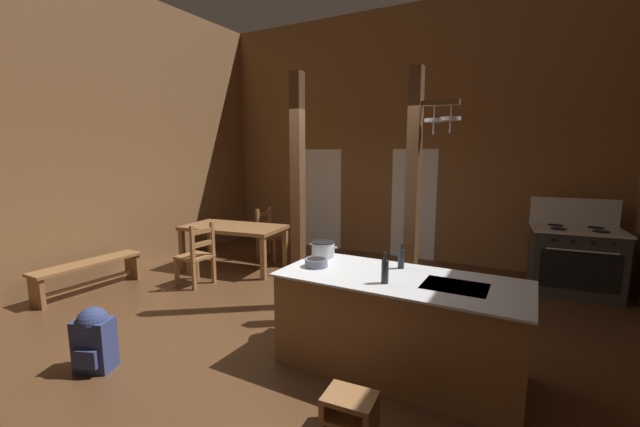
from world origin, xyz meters
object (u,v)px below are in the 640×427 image
object	(u,v)px
bench_along_left_wall	(89,271)
stockpot_on_counter	(323,249)
kitchen_island	(398,324)
backpack	(94,337)
dining_table	(234,231)
bottle_short_on_counter	(385,271)
bottle_tall_on_counter	(401,258)
step_stool	(350,411)
ladderback_chair_near_window	(197,256)
mixing_bowl_on_counter	(316,263)
stove_range	(574,259)
ladderback_chair_by_post	(270,235)

from	to	relation	value
bench_along_left_wall	stockpot_on_counter	xyz separation A→B (m)	(3.59, 0.40, 0.66)
kitchen_island	backpack	world-z (taller)	kitchen_island
bench_along_left_wall	backpack	xyz separation A→B (m)	(2.07, -1.21, 0.01)
dining_table	bottle_short_on_counter	distance (m)	3.98
kitchen_island	bottle_short_on_counter	world-z (taller)	bottle_short_on_counter
kitchen_island	bench_along_left_wall	size ratio (longest dim) A/B	1.45
stockpot_on_counter	bottle_short_on_counter	xyz separation A→B (m)	(0.86, -0.50, 0.02)
bench_along_left_wall	bottle_tall_on_counter	xyz separation A→B (m)	(4.44, 0.39, 0.67)
kitchen_island	step_stool	size ratio (longest dim) A/B	5.74
step_stool	bottle_tall_on_counter	world-z (taller)	bottle_tall_on_counter
bottle_tall_on_counter	dining_table	bearing A→B (deg)	155.75
bench_along_left_wall	stockpot_on_counter	distance (m)	3.67
bench_along_left_wall	bottle_tall_on_counter	distance (m)	4.51
step_stool	ladderback_chair_near_window	bearing A→B (deg)	151.18
dining_table	step_stool	bearing A→B (deg)	-39.06
mixing_bowl_on_counter	stove_range	bearing A→B (deg)	53.38
mixing_bowl_on_counter	bench_along_left_wall	bearing A→B (deg)	-179.25
step_stool	bottle_short_on_counter	bearing A→B (deg)	92.20
ladderback_chair_near_window	mixing_bowl_on_counter	size ratio (longest dim) A/B	4.27
backpack	mixing_bowl_on_counter	bearing A→B (deg)	37.79
stove_range	bottle_short_on_counter	xyz separation A→B (m)	(-1.65, -3.38, 0.51)
dining_table	bench_along_left_wall	world-z (taller)	dining_table
step_stool	ladderback_chair_by_post	bearing A→B (deg)	132.15
kitchen_island	bench_along_left_wall	xyz separation A→B (m)	(-4.52, -0.11, -0.13)
step_stool	bottle_tall_on_counter	distance (m)	1.49
bottle_short_on_counter	ladderback_chair_by_post	bearing A→B (deg)	138.74
backpack	stockpot_on_counter	distance (m)	2.31
ladderback_chair_by_post	stockpot_on_counter	xyz separation A→B (m)	(2.38, -2.34, 0.51)
step_stool	bottle_tall_on_counter	bearing A→B (deg)	91.73
stove_range	bottle_tall_on_counter	bearing A→B (deg)	-119.82
bottle_short_on_counter	step_stool	bearing A→B (deg)	-87.80
stove_range	backpack	size ratio (longest dim) A/B	2.21
stove_range	kitchen_island	bearing A→B (deg)	-116.52
kitchen_island	stockpot_on_counter	world-z (taller)	stockpot_on_counter
ladderback_chair_by_post	backpack	bearing A→B (deg)	-77.66
dining_table	bench_along_left_wall	size ratio (longest dim) A/B	1.21
stockpot_on_counter	bottle_tall_on_counter	bearing A→B (deg)	-0.78
bottle_tall_on_counter	ladderback_chair_by_post	bearing A→B (deg)	143.94
step_stool	bottle_short_on_counter	size ratio (longest dim) A/B	1.39
dining_table	ladderback_chair_by_post	xyz separation A→B (m)	(0.17, 0.82, -0.20)
stove_range	bench_along_left_wall	xyz separation A→B (m)	(-6.10, -3.27, -0.18)
ladderback_chair_near_window	ladderback_chair_by_post	bearing A→B (deg)	87.94
bench_along_left_wall	bottle_short_on_counter	distance (m)	4.50
kitchen_island	bottle_tall_on_counter	bearing A→B (deg)	105.28
dining_table	stockpot_on_counter	xyz separation A→B (m)	(2.55, -1.52, 0.31)
kitchen_island	stove_range	xyz separation A→B (m)	(1.58, 3.17, 0.04)
kitchen_island	step_stool	xyz separation A→B (m)	(-0.04, -0.98, -0.26)
kitchen_island	step_stool	world-z (taller)	kitchen_island
step_stool	backpack	size ratio (longest dim) A/B	0.63
ladderback_chair_near_window	stove_range	bearing A→B (deg)	25.03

